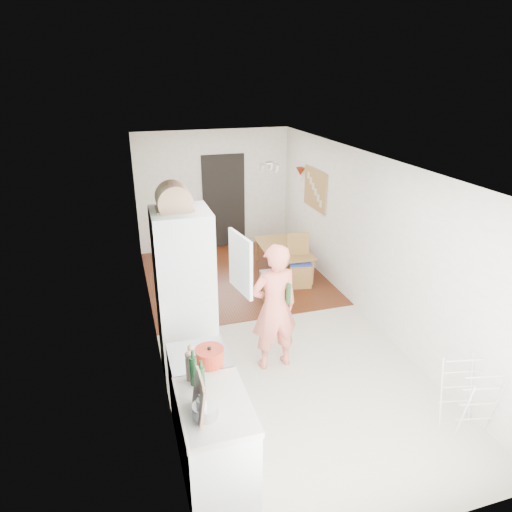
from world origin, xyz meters
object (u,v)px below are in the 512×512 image
person (274,297)px  stool (273,294)px  dining_table (284,262)px  dining_chair (299,261)px  drying_rack (468,398)px

person → stool: (0.53, 1.57, -0.81)m
dining_table → dining_chair: 0.66m
person → dining_chair: (1.21, 2.12, -0.53)m
dining_table → drying_rack: 4.44m
person → dining_chair: person is taller
person → dining_table: person is taller
person → drying_rack: 2.39m
dining_chair → drying_rack: size_ratio=1.19×
dining_chair → stool: size_ratio=2.46×
dining_chair → drying_rack: 3.82m
dining_table → dining_chair: dining_chair is taller
drying_rack → dining_table: bearing=107.7°
drying_rack → person: bearing=145.5°
dining_table → dining_chair: size_ratio=1.33×
person → drying_rack: person is taller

